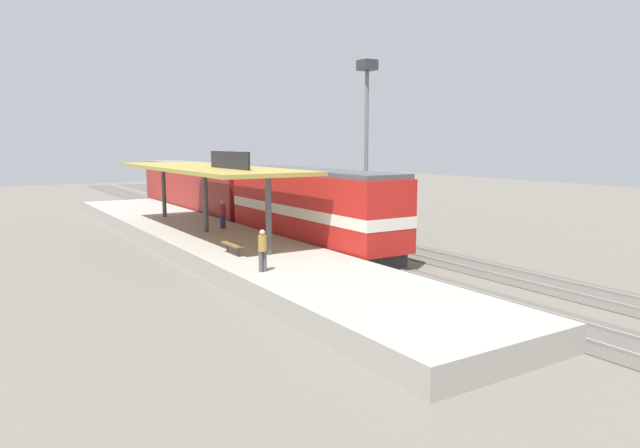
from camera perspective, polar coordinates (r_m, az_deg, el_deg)
ground_plane at (r=36.68m, az=-1.63°, el=-1.33°), size 120.00×120.00×0.00m
track_near at (r=35.71m, az=-4.40°, el=-1.56°), size 3.20×110.00×0.16m
track_far at (r=38.04m, az=1.74°, el=-0.94°), size 3.20×110.00×0.16m
platform at (r=33.78m, az=-11.32°, el=-1.53°), size 6.00×44.00×0.90m
station_canopy at (r=33.26m, az=-11.46°, el=5.40°), size 5.20×18.00×4.70m
platform_bench at (r=26.66m, az=-8.75°, el=-2.07°), size 0.44×1.70×0.50m
locomotive at (r=31.81m, az=-0.97°, el=1.61°), size 2.93×14.43×4.44m
passenger_carriage_single at (r=48.06m, az=-12.18°, el=3.51°), size 2.90×20.00×4.24m
freight_car at (r=40.54m, az=-0.84°, el=2.38°), size 2.80×12.00×3.54m
light_mast at (r=40.42m, az=4.72°, el=11.46°), size 1.10×1.10×11.70m
person_waiting at (r=22.79m, az=-5.79°, el=-2.44°), size 0.34×0.34×1.71m
person_walking at (r=34.72m, az=-9.76°, el=1.11°), size 0.34×0.34×1.71m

